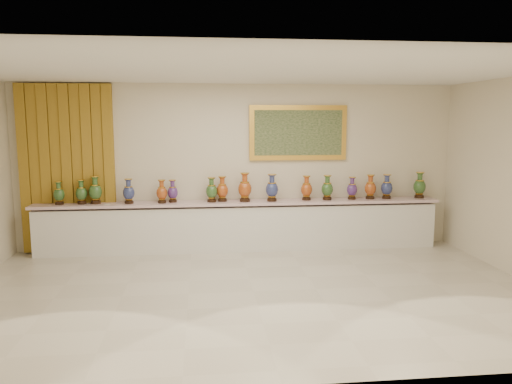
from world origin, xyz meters
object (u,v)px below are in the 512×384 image
at_px(vase_2, 95,191).
at_px(counter, 240,226).
at_px(vase_1, 81,193).
at_px(vase_0, 59,194).

bearing_deg(vase_2, counter, -0.03).
distance_m(counter, vase_2, 2.63).
bearing_deg(vase_2, vase_1, -179.49).
xyz_separation_m(counter, vase_1, (-2.77, -0.00, 0.65)).
xyz_separation_m(vase_1, vase_2, (0.24, 0.00, 0.03)).
bearing_deg(counter, vase_2, 179.97).
bearing_deg(vase_0, counter, 0.41).
bearing_deg(vase_2, vase_0, -177.74).
height_order(counter, vase_0, vase_0).
relative_size(counter, vase_2, 14.92).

